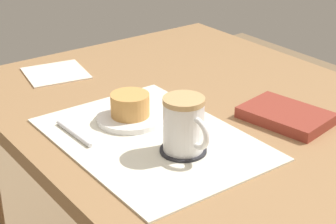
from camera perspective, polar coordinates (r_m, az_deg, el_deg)
dining_table at (r=1.27m, az=5.07°, el=-3.61°), size 1.17×0.84×0.76m
placemat at (r=1.12m, az=-1.64°, el=-2.73°), size 0.45×0.33×0.00m
pastry_plate at (r=1.19m, az=-3.84°, el=-0.59°), size 0.14×0.14×0.01m
pastry at (r=1.18m, az=-3.88°, el=0.74°), size 0.08×0.08×0.05m
coffee_coaster at (r=1.07m, az=1.55°, el=-3.90°), size 0.09×0.09×0.00m
coffee_mug at (r=1.04m, az=1.68°, el=-1.28°), size 0.11×0.08×0.11m
teaspoon at (r=1.14m, az=-9.56°, el=-2.18°), size 0.13×0.01×0.01m
paper_napkin at (r=1.48m, az=-11.34°, el=3.89°), size 0.17×0.17×0.00m
small_book at (r=1.22m, az=11.89°, el=-0.35°), size 0.20×0.15×0.02m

